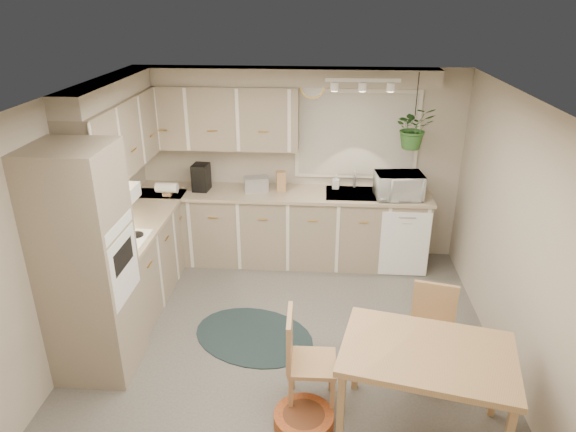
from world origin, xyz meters
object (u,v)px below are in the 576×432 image
object	(u,v)px
chair_back	(430,337)
pet_bed	(304,419)
chair_left	(312,360)
microwave	(399,183)
braided_rug	(254,336)
dining_table	(423,393)

from	to	relation	value
chair_back	pet_bed	size ratio (longest dim) A/B	1.79
chair_left	microwave	world-z (taller)	microwave
microwave	braided_rug	bearing A→B (deg)	-140.86
dining_table	braided_rug	bearing A→B (deg)	142.17
dining_table	chair_left	distance (m)	0.89
chair_back	chair_left	bearing A→B (deg)	34.41
chair_back	pet_bed	distance (m)	1.31
braided_rug	pet_bed	world-z (taller)	pet_bed
braided_rug	microwave	distance (m)	2.46
chair_left	braided_rug	distance (m)	1.14
braided_rug	chair_back	bearing A→B (deg)	-16.25
chair_left	pet_bed	bearing A→B (deg)	-13.08
braided_rug	microwave	world-z (taller)	microwave
dining_table	microwave	size ratio (longest dim) A/B	2.28
chair_left	chair_back	xyz separation A→B (m)	(1.02, 0.39, -0.00)
dining_table	microwave	xyz separation A→B (m)	(0.10, 2.67, 0.73)
chair_left	pet_bed	xyz separation A→B (m)	(-0.05, -0.26, -0.38)
chair_back	braided_rug	xyz separation A→B (m)	(-1.62, 0.47, -0.43)
chair_back	microwave	world-z (taller)	microwave
pet_bed	microwave	distance (m)	3.04
chair_back	microwave	xyz separation A→B (m)	(-0.08, 2.02, 0.69)
pet_bed	chair_left	bearing A→B (deg)	78.05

